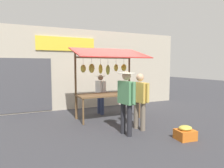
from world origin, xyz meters
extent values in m
plane|color=#38383D|center=(0.00, 0.00, 0.00)|extent=(40.00, 40.00, 0.00)
cube|color=#B2A893|center=(0.00, -2.20, 1.70)|extent=(9.00, 0.25, 3.40)
cube|color=yellow|center=(0.99, -2.06, 2.75)|extent=(2.40, 0.06, 0.56)
cube|color=#47474C|center=(2.57, -2.07, 1.10)|extent=(1.90, 0.04, 2.10)
cube|color=brown|center=(0.00, 0.00, 0.85)|extent=(2.20, 0.90, 0.05)
cylinder|color=brown|center=(1.04, 0.39, 0.41)|extent=(0.06, 0.06, 0.83)
cylinder|color=brown|center=(-1.04, 0.39, 0.41)|extent=(0.06, 0.06, 0.83)
cylinder|color=brown|center=(1.04, -0.39, 0.41)|extent=(0.06, 0.06, 0.83)
cylinder|color=brown|center=(-1.04, -0.39, 0.41)|extent=(0.06, 0.06, 0.83)
cylinder|color=brown|center=(1.06, -0.40, 1.18)|extent=(0.07, 0.07, 2.35)
cylinder|color=brown|center=(-1.06, -0.40, 1.18)|extent=(0.07, 0.07, 2.35)
cylinder|color=brown|center=(0.00, -0.40, 2.15)|extent=(2.12, 0.06, 0.06)
cube|color=#B72D28|center=(0.00, 0.15, 2.30)|extent=(2.50, 1.46, 0.39)
cylinder|color=brown|center=(-0.80, -0.35, 2.04)|extent=(0.01, 0.01, 0.23)
ellipsoid|color=yellow|center=(-0.80, -0.35, 1.79)|extent=(0.22, 0.18, 0.26)
cylinder|color=brown|center=(-0.50, -0.41, 2.04)|extent=(0.01, 0.01, 0.23)
ellipsoid|color=gold|center=(-0.50, -0.41, 1.79)|extent=(0.20, 0.23, 0.27)
cylinder|color=brown|center=(-0.14, -0.36, 2.02)|extent=(0.01, 0.01, 0.26)
ellipsoid|color=#B2CC4C|center=(-0.14, -0.36, 1.71)|extent=(0.20, 0.18, 0.36)
cylinder|color=brown|center=(0.13, -0.40, 2.03)|extent=(0.01, 0.01, 0.24)
ellipsoid|color=yellow|center=(0.13, -0.40, 1.74)|extent=(0.17, 0.20, 0.34)
cylinder|color=brown|center=(0.48, -0.37, 2.04)|extent=(0.01, 0.01, 0.22)
ellipsoid|color=gold|center=(0.48, -0.37, 1.77)|extent=(0.23, 0.19, 0.32)
cylinder|color=brown|center=(0.79, -0.35, 2.03)|extent=(0.01, 0.01, 0.25)
ellipsoid|color=gold|center=(0.79, -0.35, 1.76)|extent=(0.26, 0.25, 0.28)
ellipsoid|color=gold|center=(-0.40, 0.31, 0.93)|extent=(0.21, 0.21, 0.10)
sphere|color=#729E4C|center=(-0.79, -0.12, 0.98)|extent=(0.20, 0.20, 0.20)
cylinder|color=navy|center=(0.01, -0.87, 0.37)|extent=(0.14, 0.14, 0.75)
cylinder|color=navy|center=(-0.02, -0.63, 0.37)|extent=(0.14, 0.14, 0.75)
cube|color=silver|center=(-0.01, -0.75, 1.01)|extent=(0.27, 0.47, 0.53)
cylinder|color=silver|center=(0.03, -1.03, 1.03)|extent=(0.09, 0.09, 0.49)
cylinder|color=silver|center=(-0.04, -0.47, 1.03)|extent=(0.09, 0.09, 0.49)
sphere|color=#8C664C|center=(-0.01, -0.75, 1.41)|extent=(0.21, 0.21, 0.21)
cylinder|color=beige|center=(-0.01, -0.75, 1.47)|extent=(0.39, 0.39, 0.02)
cylinder|color=#232328|center=(0.24, 1.91, 0.43)|extent=(0.14, 0.14, 0.85)
cylinder|color=#232328|center=(0.28, 1.63, 0.43)|extent=(0.14, 0.14, 0.85)
cube|color=#518C5B|center=(0.26, 1.77, 1.15)|extent=(0.29, 0.54, 0.60)
cylinder|color=#518C5B|center=(0.22, 2.08, 1.18)|extent=(0.09, 0.09, 0.55)
cylinder|color=#518C5B|center=(0.30, 1.45, 1.18)|extent=(0.09, 0.09, 0.55)
sphere|color=tan|center=(0.26, 1.77, 1.60)|extent=(0.23, 0.23, 0.23)
cylinder|color=beige|center=(0.26, 1.77, 1.67)|extent=(0.44, 0.44, 0.02)
cylinder|color=#726656|center=(-0.35, 1.66, 0.41)|extent=(0.14, 0.14, 0.81)
cylinder|color=#726656|center=(-0.29, 1.40, 0.41)|extent=(0.14, 0.14, 0.81)
cube|color=gold|center=(-0.32, 1.53, 1.10)|extent=(0.32, 0.53, 0.57)
cylinder|color=gold|center=(-0.38, 1.83, 1.12)|extent=(0.09, 0.09, 0.53)
cylinder|color=gold|center=(-0.25, 1.23, 1.12)|extent=(0.09, 0.09, 0.53)
sphere|color=tan|center=(-0.32, 1.53, 1.53)|extent=(0.22, 0.22, 0.22)
cube|color=#D1661E|center=(-0.92, 2.72, 0.12)|extent=(0.50, 0.44, 0.25)
ellipsoid|color=gold|center=(-0.92, 2.72, 0.30)|extent=(0.35, 0.30, 0.12)
camera|label=1|loc=(2.91, 6.55, 1.88)|focal=33.08mm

